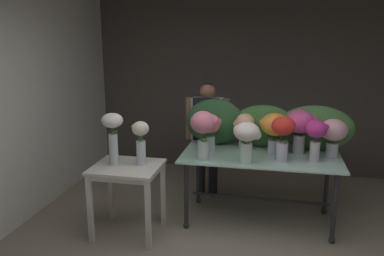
# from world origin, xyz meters

# --- Properties ---
(ground_plane) EXTENTS (7.11, 7.11, 0.00)m
(ground_plane) POSITION_xyz_m (0.00, 1.62, 0.00)
(ground_plane) COLOR gray
(wall_back) EXTENTS (4.83, 0.12, 2.74)m
(wall_back) POSITION_xyz_m (0.00, 3.23, 1.37)
(wall_back) COLOR #4C4742
(wall_back) RESTS_ON ground
(wall_left) EXTENTS (0.12, 3.35, 2.74)m
(wall_left) POSITION_xyz_m (-2.41, 1.62, 1.37)
(wall_left) COLOR silver
(wall_left) RESTS_ON ground
(display_table_glass) EXTENTS (1.77, 0.91, 0.81)m
(display_table_glass) POSITION_xyz_m (0.31, 1.40, 0.68)
(display_table_glass) COLOR #A7D8C8
(display_table_glass) RESTS_ON ground
(side_table_white) EXTENTS (0.71, 0.63, 0.78)m
(side_table_white) POSITION_xyz_m (-1.07, 0.81, 0.68)
(side_table_white) COLOR silver
(side_table_white) RESTS_ON ground
(florist) EXTENTS (0.58, 0.24, 1.53)m
(florist) POSITION_xyz_m (-0.42, 2.02, 0.94)
(florist) COLOR #232328
(florist) RESTS_ON ground
(foliage_backdrop) EXTENTS (1.98, 0.29, 0.56)m
(foliage_backdrop) POSITION_xyz_m (0.36, 1.74, 1.08)
(foliage_backdrop) COLOR #28562D
(foliage_backdrop) RESTS_ON display_table_glass
(vase_sunset_peonies) EXTENTS (0.34, 0.32, 0.47)m
(vase_sunset_peonies) POSITION_xyz_m (0.45, 1.47, 1.12)
(vase_sunset_peonies) COLOR silver
(vase_sunset_peonies) RESTS_ON display_table_glass
(vase_rosy_hydrangea) EXTENTS (0.31, 0.27, 0.54)m
(vase_rosy_hydrangea) POSITION_xyz_m (-0.30, 1.11, 1.16)
(vase_rosy_hydrangea) COLOR silver
(vase_rosy_hydrangea) RESTS_ON display_table_glass
(vase_magenta_ranunculus) EXTENTS (0.24, 0.23, 0.45)m
(vase_magenta_ranunculus) POSITION_xyz_m (0.88, 1.29, 1.10)
(vase_magenta_ranunculus) COLOR silver
(vase_magenta_ranunculus) RESTS_ON display_table_glass
(vase_coral_stock) EXTENTS (0.24, 0.23, 0.44)m
(vase_coral_stock) POSITION_xyz_m (-0.27, 1.42, 1.09)
(vase_coral_stock) COLOR silver
(vase_coral_stock) RESTS_ON display_table_glass
(vase_fuchsia_freesia) EXTENTS (0.34, 0.31, 0.51)m
(vase_fuchsia_freesia) POSITION_xyz_m (0.73, 1.55, 1.14)
(vase_fuchsia_freesia) COLOR silver
(vase_fuchsia_freesia) RESTS_ON display_table_glass
(vase_blush_carnations) EXTENTS (0.29, 0.29, 0.43)m
(vase_blush_carnations) POSITION_xyz_m (1.08, 1.49, 1.08)
(vase_blush_carnations) COLOR silver
(vase_blush_carnations) RESTS_ON display_table_glass
(vase_peach_dahlias) EXTENTS (0.25, 0.22, 0.44)m
(vase_peach_dahlias) POSITION_xyz_m (0.10, 1.55, 1.07)
(vase_peach_dahlias) COLOR silver
(vase_peach_dahlias) RESTS_ON display_table_glass
(vase_ivory_anemones) EXTENTS (0.29, 0.27, 0.44)m
(vase_ivory_anemones) POSITION_xyz_m (0.16, 1.08, 1.09)
(vase_ivory_anemones) COLOR silver
(vase_ivory_anemones) RESTS_ON display_table_glass
(vase_scarlet_tulips) EXTENTS (0.25, 0.25, 0.49)m
(vase_scarlet_tulips) POSITION_xyz_m (0.54, 1.22, 1.12)
(vase_scarlet_tulips) COLOR silver
(vase_scarlet_tulips) RESTS_ON display_table_glass
(vase_white_roses_tall) EXTENTS (0.22, 0.22, 0.56)m
(vase_white_roses_tall) POSITION_xyz_m (-1.21, 0.81, 1.14)
(vase_white_roses_tall) COLOR silver
(vase_white_roses_tall) RESTS_ON side_table_white
(vase_cream_lisianthus_tall) EXTENTS (0.19, 0.18, 0.47)m
(vase_cream_lisianthus_tall) POSITION_xyz_m (-0.93, 0.88, 1.06)
(vase_cream_lisianthus_tall) COLOR silver
(vase_cream_lisianthus_tall) RESTS_ON side_table_white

